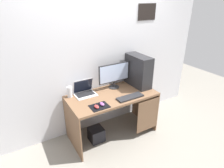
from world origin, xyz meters
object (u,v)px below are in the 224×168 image
pc_tower (138,71)px  mouse_right (97,107)px  mouse_left (102,104)px  speaker (70,92)px  subwoofer (96,134)px  monitor (114,75)px  keyboard (130,97)px  laptop (85,91)px

pc_tower → mouse_right: 1.01m
mouse_left → mouse_right: size_ratio=1.00×
speaker → mouse_left: size_ratio=1.72×
mouse_left → subwoofer: (-0.03, 0.18, -0.64)m
subwoofer → monitor: bearing=26.2°
speaker → keyboard: speaker is taller
keyboard → mouse_left: mouse_left is taller
pc_tower → keyboard: (-0.37, -0.31, -0.25)m
monitor → subwoofer: 0.99m
speaker → mouse_left: 0.55m
pc_tower → laptop: (-0.91, 0.14, -0.21)m
laptop → speaker: (-0.22, 0.04, 0.03)m
monitor → subwoofer: monitor is taller
mouse_left → speaker: bearing=122.8°
monitor → mouse_right: bearing=-141.2°
speaker → mouse_right: speaker is taller
pc_tower → keyboard: bearing=-140.5°
mouse_left → monitor: bearing=42.6°
speaker → mouse_left: (0.30, -0.46, -0.06)m
keyboard → mouse_right: size_ratio=4.38×
keyboard → mouse_right: 0.56m
keyboard → subwoofer: keyboard is taller
subwoofer → laptop: bearing=101.0°
mouse_right → subwoofer: (0.07, 0.20, -0.64)m
monitor → subwoofer: size_ratio=2.49×
subwoofer → pc_tower: bearing=7.2°
speaker → laptop: bearing=-9.1°
keyboard → subwoofer: 0.82m
pc_tower → monitor: 0.41m
monitor → mouse_left: size_ratio=5.74×
speaker → mouse_right: size_ratio=1.72×
laptop → keyboard: bearing=-39.8°
speaker → monitor: bearing=-4.3°
pc_tower → mouse_left: (-0.83, -0.29, -0.24)m
pc_tower → mouse_right: pc_tower is taller
laptop → speaker: 0.23m
pc_tower → keyboard: pc_tower is taller
speaker → keyboard: bearing=-32.4°
pc_tower → subwoofer: size_ratio=2.35×
speaker → keyboard: size_ratio=0.39×
mouse_left → keyboard: bearing=-2.5°
monitor → keyboard: monitor is taller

